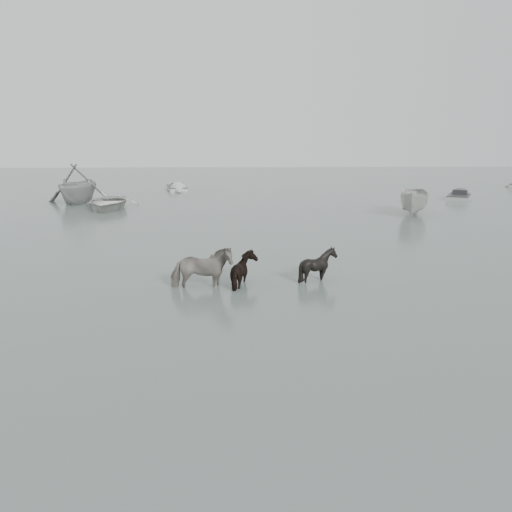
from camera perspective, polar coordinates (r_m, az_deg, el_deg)
name	(u,v)px	position (r m, az deg, el deg)	size (l,w,h in m)	color
ground	(228,291)	(16.58, -3.27, -4.00)	(140.00, 140.00, 0.00)	#4C5A53
pony_pinto	(201,263)	(16.75, -6.27, -0.75)	(0.95, 2.09, 1.76)	black
pony_dark	(245,264)	(17.07, -1.24, -0.93)	(1.44, 1.23, 1.45)	black
pony_black	(318,261)	(17.73, 7.12, -0.57)	(1.13, 1.27, 1.40)	black
rowboat_lead	(107,201)	(37.05, -16.62, 6.06)	(3.89, 5.45, 1.13)	beige
rowboat_trail	(78,182)	(41.14, -19.71, 7.93)	(5.14, 5.96, 3.14)	#A0A2A0
boat_small	(415,201)	(34.50, 17.70, 6.04)	(1.75, 4.65, 1.80)	#ADADA8
skiff_port	(459,195)	(44.12, 22.19, 6.48)	(4.42, 1.60, 0.75)	gray
skiff_mid	(177,186)	(48.82, -9.04, 7.88)	(5.89, 1.60, 0.75)	#ACAEAB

